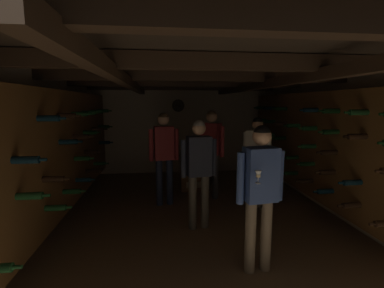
{
  "coord_description": "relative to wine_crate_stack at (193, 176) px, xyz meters",
  "views": [
    {
      "loc": [
        -0.59,
        -4.09,
        1.86
      ],
      "look_at": [
        -0.1,
        0.1,
        1.23
      ],
      "focal_mm": 25.59,
      "sensor_mm": 36.0,
      "label": 1
    }
  ],
  "objects": [
    {
      "name": "person_guest_near_right",
      "position": [
        0.37,
        -2.98,
        0.69
      ],
      "size": [
        0.54,
        0.36,
        1.64
      ],
      "color": "brown",
      "rests_on": "ground_plane"
    },
    {
      "name": "person_host_center",
      "position": [
        -0.13,
        -1.85,
        0.68
      ],
      "size": [
        0.54,
        0.26,
        1.62
      ],
      "color": "#4C473D",
      "rests_on": "ground_plane"
    },
    {
      "name": "wine_crate_stack",
      "position": [
        0.0,
        0.0,
        0.0
      ],
      "size": [
        0.52,
        0.35,
        0.6
      ],
      "color": "brown",
      "rests_on": "ground_plane"
    },
    {
      "name": "display_bottle",
      "position": [
        -0.12,
        -0.04,
        0.44
      ],
      "size": [
        0.08,
        0.08,
        0.35
      ],
      "color": "#143819",
      "rests_on": "wine_crate_stack"
    },
    {
      "name": "room_shell",
      "position": [
        -0.09,
        -1.35,
        1.12
      ],
      "size": [
        4.72,
        6.52,
        2.41
      ],
      "color": "beige",
      "rests_on": "ground_plane"
    },
    {
      "name": "person_guest_rear_center",
      "position": [
        0.3,
        -0.55,
        0.75
      ],
      "size": [
        0.46,
        0.38,
        1.73
      ],
      "color": "#2D2D33",
      "rests_on": "ground_plane"
    },
    {
      "name": "ground_plane",
      "position": [
        -0.1,
        -1.62,
        -0.3
      ],
      "size": [
        8.4,
        8.4,
        0.0
      ],
      "primitive_type": "plane",
      "color": "#8C7051"
    },
    {
      "name": "person_guest_far_left",
      "position": [
        -0.62,
        -0.82,
        0.73
      ],
      "size": [
        0.54,
        0.36,
        1.69
      ],
      "color": "#232D4C",
      "rests_on": "ground_plane"
    },
    {
      "name": "person_guest_far_right",
      "position": [
        1.01,
        -1.09,
        0.67
      ],
      "size": [
        0.44,
        0.42,
        1.62
      ],
      "color": "brown",
      "rests_on": "ground_plane"
    }
  ]
}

